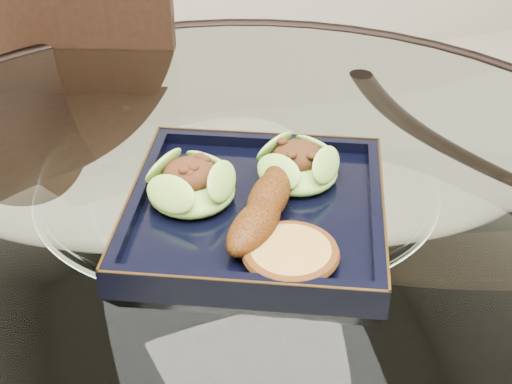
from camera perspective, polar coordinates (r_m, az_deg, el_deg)
name	(u,v)px	position (r m, az deg, el deg)	size (l,w,h in m)	color
dining_table	(240,316)	(0.90, -1.32, -9.85)	(1.13, 1.13, 0.77)	white
dining_chair	(63,204)	(1.26, -15.21, -0.91)	(0.52, 0.52, 0.93)	black
navy_plate	(256,215)	(0.77, 0.00, -1.84)	(0.27, 0.27, 0.02)	black
lettuce_wrap_left	(191,186)	(0.77, -5.19, 0.46)	(0.09, 0.09, 0.03)	#62A02E
lettuce_wrap_right	(298,167)	(0.80, 3.36, 1.99)	(0.09, 0.09, 0.03)	#68A12E
roasted_plantain	(269,197)	(0.75, 1.06, -0.38)	(0.19, 0.04, 0.04)	#65300A
crumb_patty	(291,255)	(0.69, 2.78, -5.05)	(0.08, 0.08, 0.02)	#B7893D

